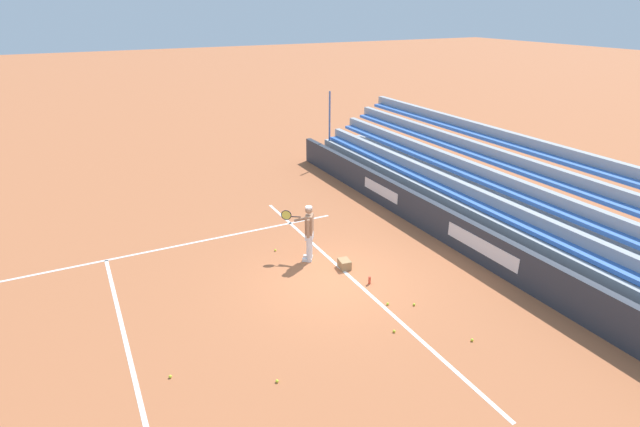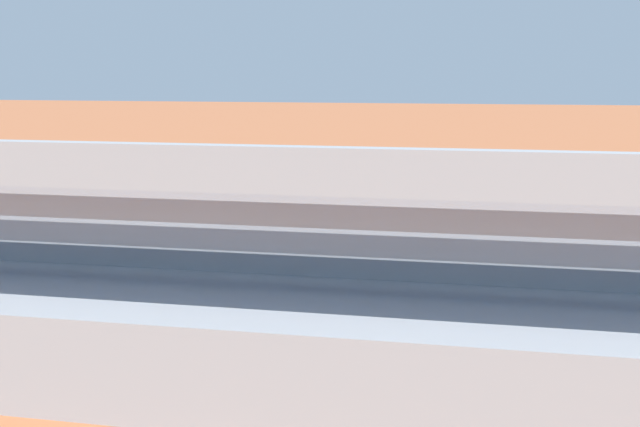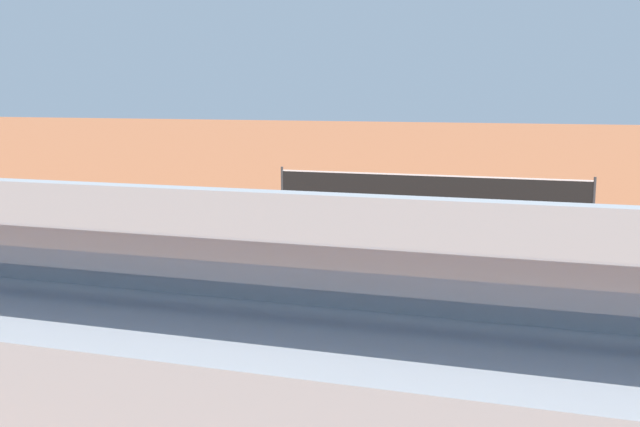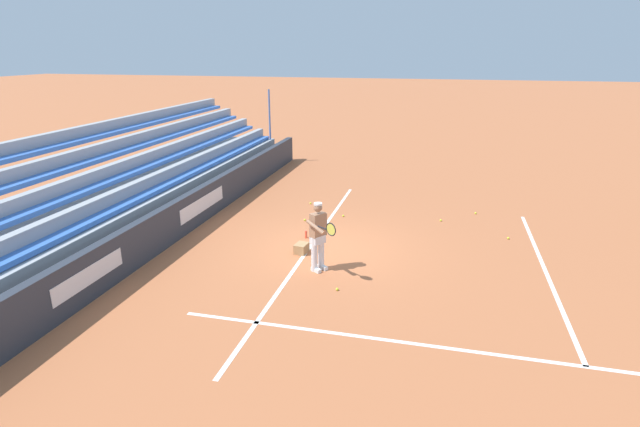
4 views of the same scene
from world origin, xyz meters
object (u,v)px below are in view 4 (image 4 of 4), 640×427
(tennis_ball_on_baseline, at_px, (337,289))
(tennis_ball_near_player, at_px, (508,238))
(ball_box_cardboard, at_px, (301,248))
(tennis_ball_far_left, at_px, (441,220))
(tennis_ball_by_box, at_px, (343,216))
(tennis_ball_midcourt, at_px, (476,213))
(tennis_ball_far_right, at_px, (310,203))
(tennis_ball_toward_net, at_px, (305,220))
(tennis_ball_stray_back, at_px, (320,225))
(tennis_player, at_px, (318,236))
(water_bottle, at_px, (306,234))

(tennis_ball_on_baseline, bearing_deg, tennis_ball_near_player, 136.42)
(ball_box_cardboard, height_order, tennis_ball_on_baseline, ball_box_cardboard)
(tennis_ball_far_left, distance_m, tennis_ball_by_box, 3.08)
(tennis_ball_far_left, height_order, tennis_ball_by_box, same)
(ball_box_cardboard, height_order, tennis_ball_midcourt, ball_box_cardboard)
(tennis_ball_on_baseline, bearing_deg, tennis_ball_midcourt, 152.97)
(tennis_ball_on_baseline, relative_size, tennis_ball_far_right, 1.00)
(tennis_ball_toward_net, bearing_deg, tennis_ball_stray_back, 60.20)
(tennis_player, bearing_deg, tennis_ball_near_player, 124.90)
(ball_box_cardboard, xyz_separation_m, tennis_ball_midcourt, (-4.52, 4.65, -0.10))
(tennis_ball_far_left, bearing_deg, tennis_ball_toward_net, -76.54)
(tennis_player, xyz_separation_m, tennis_ball_stray_back, (-3.11, -0.73, -0.86))
(tennis_player, relative_size, tennis_ball_midcourt, 25.98)
(tennis_ball_on_baseline, height_order, tennis_ball_far_right, same)
(ball_box_cardboard, distance_m, tennis_ball_near_player, 5.95)
(tennis_player, relative_size, ball_box_cardboard, 4.29)
(tennis_ball_toward_net, xyz_separation_m, tennis_ball_stray_back, (0.33, 0.58, 0.00))
(tennis_ball_on_baseline, distance_m, tennis_ball_toward_net, 4.83)
(tennis_ball_by_box, bearing_deg, tennis_player, 2.93)
(tennis_ball_by_box, bearing_deg, tennis_ball_toward_net, -57.65)
(tennis_ball_far_right, bearing_deg, tennis_ball_near_player, 73.41)
(tennis_ball_stray_back, distance_m, tennis_ball_midcourt, 5.24)
(tennis_ball_on_baseline, xyz_separation_m, water_bottle, (-2.98, -1.55, 0.08))
(tennis_ball_on_baseline, bearing_deg, tennis_ball_toward_net, -155.71)
(tennis_player, height_order, tennis_ball_far_right, tennis_player)
(tennis_ball_toward_net, height_order, tennis_ball_midcourt, same)
(tennis_ball_far_right, xyz_separation_m, tennis_ball_midcourt, (-0.24, 5.55, 0.00))
(ball_box_cardboard, xyz_separation_m, tennis_ball_toward_net, (-2.51, -0.61, -0.10))
(ball_box_cardboard, bearing_deg, water_bottle, -170.94)
(ball_box_cardboard, relative_size, tennis_ball_far_right, 6.06)
(water_bottle, bearing_deg, tennis_ball_on_baseline, 27.50)
(tennis_ball_midcourt, bearing_deg, tennis_ball_toward_net, -69.06)
(ball_box_cardboard, relative_size, tennis_ball_on_baseline, 6.06)
(tennis_player, xyz_separation_m, ball_box_cardboard, (-0.93, -0.70, -0.76))
(tennis_ball_stray_back, relative_size, tennis_ball_midcourt, 1.00)
(tennis_ball_midcourt, distance_m, water_bottle, 5.92)
(tennis_player, height_order, water_bottle, tennis_player)
(tennis_ball_near_player, xyz_separation_m, tennis_ball_far_left, (-1.12, -1.90, 0.00))
(tennis_ball_near_player, height_order, tennis_ball_midcourt, same)
(tennis_ball_near_player, bearing_deg, tennis_ball_on_baseline, -43.58)
(tennis_ball_on_baseline, height_order, water_bottle, water_bottle)
(tennis_ball_near_player, relative_size, tennis_ball_midcourt, 1.00)
(water_bottle, bearing_deg, tennis_ball_toward_net, -162.94)
(tennis_ball_far_left, bearing_deg, ball_box_cardboard, -45.41)
(tennis_ball_on_baseline, xyz_separation_m, tennis_ball_far_left, (-5.40, 2.18, 0.00))
(tennis_player, height_order, tennis_ball_near_player, tennis_player)
(tennis_ball_stray_back, distance_m, tennis_ball_near_player, 5.49)
(tennis_ball_on_baseline, bearing_deg, tennis_player, -144.82)
(tennis_ball_far_right, bearing_deg, tennis_player, 17.06)
(tennis_ball_stray_back, relative_size, tennis_ball_near_player, 1.00)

